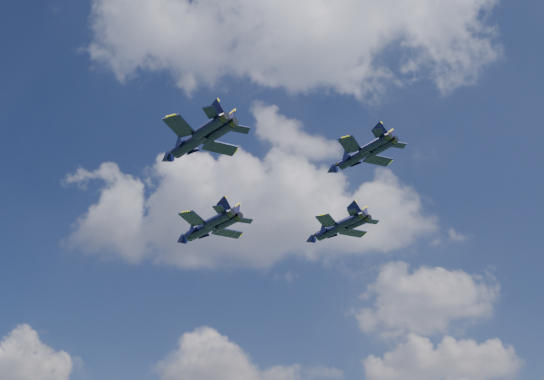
{
  "coord_description": "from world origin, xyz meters",
  "views": [
    {
      "loc": [
        16.09,
        -79.84,
        12.67
      ],
      "look_at": [
        5.9,
        5.26,
        62.71
      ],
      "focal_mm": 40.0,
      "sensor_mm": 36.0,
      "label": 1
    }
  ],
  "objects": [
    {
      "name": "jet_lead",
      "position": [
        -9.01,
        18.18,
        62.58
      ],
      "size": [
        16.82,
        14.6,
        4.3
      ],
      "rotation": [
        0.0,
        0.0,
        0.91
      ],
      "color": "black"
    },
    {
      "name": "jet_left",
      "position": [
        -5.24,
        -6.99,
        64.36
      ],
      "size": [
        16.0,
        13.81,
        4.09
      ],
      "rotation": [
        0.0,
        0.0,
        0.91
      ],
      "color": "black"
    },
    {
      "name": "jet_right",
      "position": [
        14.8,
        17.98,
        60.95
      ],
      "size": [
        14.04,
        12.83,
        3.67
      ],
      "rotation": [
        0.0,
        0.0,
        0.86
      ],
      "color": "black"
    },
    {
      "name": "jet_slot",
      "position": [
        19.13,
        -2.71,
        62.71
      ],
      "size": [
        12.55,
        11.74,
        3.31
      ],
      "rotation": [
        0.0,
        0.0,
        0.84
      ],
      "color": "black"
    }
  ]
}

